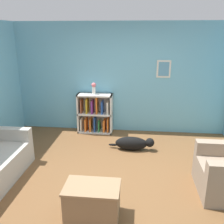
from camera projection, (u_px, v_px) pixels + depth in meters
ground_plane at (109, 178)px, 4.22m from camera, size 14.00×14.00×0.00m
wall_back at (120, 78)px, 5.95m from camera, size 5.60×0.13×2.60m
bookshelf at (95, 114)px, 6.06m from camera, size 0.84×0.33×0.96m
coffee_table at (92, 200)px, 3.28m from camera, size 0.72×0.46×0.47m
dog at (133, 143)px, 5.20m from camera, size 0.96×0.26×0.28m
vase at (94, 88)px, 5.85m from camera, size 0.11×0.11×0.28m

